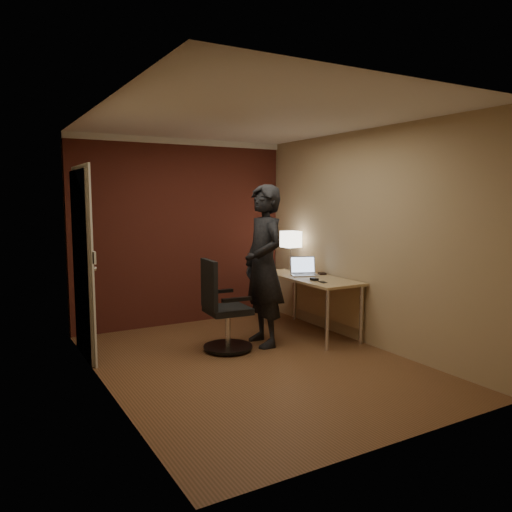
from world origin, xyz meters
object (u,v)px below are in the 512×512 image
object	(u,v)px
desk_lamp	(291,240)
laptop	(303,270)
office_chair	(222,312)
person	(264,266)
wallet	(322,274)
desk	(314,286)
mouse	(314,279)
phone	(323,282)

from	to	relation	value
desk_lamp	laptop	distance (m)	0.58
laptop	office_chair	xyz separation A→B (m)	(-1.30, -0.28, -0.34)
person	office_chair	bearing A→B (deg)	-86.17
desk_lamp	wallet	distance (m)	0.69
desk	desk_lamp	distance (m)	0.82
mouse	office_chair	distance (m)	1.20
desk	wallet	distance (m)	0.23
desk_lamp	wallet	bearing A→B (deg)	-76.49
wallet	office_chair	world-z (taller)	office_chair
desk	desk_lamp	size ratio (longest dim) A/B	2.80
desk_lamp	laptop	xyz separation A→B (m)	(-0.10, -0.44, -0.35)
desk	phone	distance (m)	0.49
desk	laptop	size ratio (longest dim) A/B	3.71
laptop	phone	world-z (taller)	laptop
office_chair	mouse	bearing A→B (deg)	-7.29
desk_lamp	person	bearing A→B (deg)	-139.82
wallet	desk	bearing A→B (deg)	-159.04
phone	wallet	bearing A→B (deg)	61.83
wallet	person	world-z (taller)	person
phone	office_chair	distance (m)	1.23
mouse	phone	bearing A→B (deg)	-88.78
desk	mouse	world-z (taller)	mouse
desk	office_chair	distance (m)	1.37
mouse	laptop	bearing A→B (deg)	70.60
laptop	mouse	bearing A→B (deg)	-108.62
laptop	person	world-z (taller)	person
desk	person	world-z (taller)	person
mouse	wallet	xyz separation A→B (m)	(0.37, 0.34, -0.01)
person	desk	bearing A→B (deg)	103.03
desk	person	distance (m)	0.89
desk_lamp	office_chair	xyz separation A→B (m)	(-1.40, -0.73, -0.70)
office_chair	person	world-z (taller)	person
phone	person	bearing A→B (deg)	162.83
desk_lamp	laptop	bearing A→B (deg)	-102.68
phone	wallet	world-z (taller)	wallet
office_chair	person	distance (m)	0.72
desk	mouse	distance (m)	0.36
office_chair	wallet	bearing A→B (deg)	6.99
desk	phone	xyz separation A→B (m)	(-0.19, -0.43, 0.13)
laptop	mouse	size ratio (longest dim) A/B	4.04
phone	wallet	size ratio (longest dim) A/B	1.05
desk	wallet	xyz separation A→B (m)	(0.18, 0.07, 0.14)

